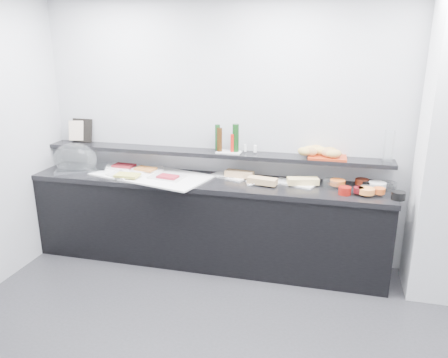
% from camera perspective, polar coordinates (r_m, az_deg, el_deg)
% --- Properties ---
extents(back_wall, '(5.00, 0.02, 2.70)m').
position_cam_1_polar(back_wall, '(4.43, 7.44, 5.97)').
color(back_wall, '#B2B4B9').
rests_on(back_wall, ground).
extents(buffet_cabinet, '(3.60, 0.60, 0.85)m').
position_cam_1_polar(buffet_cabinet, '(4.55, -2.29, -5.78)').
color(buffet_cabinet, black).
rests_on(buffet_cabinet, ground).
extents(counter_top, '(3.62, 0.62, 0.05)m').
position_cam_1_polar(counter_top, '(4.40, -2.36, -0.38)').
color(counter_top, black).
rests_on(counter_top, buffet_cabinet).
extents(wall_shelf, '(3.60, 0.25, 0.04)m').
position_cam_1_polar(wall_shelf, '(4.49, -1.77, 3.38)').
color(wall_shelf, black).
rests_on(wall_shelf, back_wall).
extents(cloche_base, '(0.60, 0.51, 0.04)m').
position_cam_1_polar(cloche_base, '(4.92, -18.06, 1.25)').
color(cloche_base, silver).
rests_on(cloche_base, counter_top).
extents(cloche_dome, '(0.50, 0.33, 0.34)m').
position_cam_1_polar(cloche_dome, '(4.95, -18.86, 2.53)').
color(cloche_dome, silver).
rests_on(cloche_dome, cloche_base).
extents(linen_runner, '(1.36, 0.89, 0.01)m').
position_cam_1_polar(linen_runner, '(4.58, -9.67, 0.54)').
color(linen_runner, white).
rests_on(linen_runner, counter_top).
extents(platter_meat_a, '(0.40, 0.32, 0.01)m').
position_cam_1_polar(platter_meat_a, '(4.89, -13.65, 1.55)').
color(platter_meat_a, white).
rests_on(platter_meat_a, linen_runner).
extents(food_meat_a, '(0.24, 0.16, 0.02)m').
position_cam_1_polar(food_meat_a, '(4.86, -12.94, 1.72)').
color(food_meat_a, maroon).
rests_on(food_meat_a, platter_meat_a).
extents(platter_salmon, '(0.40, 0.34, 0.01)m').
position_cam_1_polar(platter_salmon, '(4.74, -9.98, 1.27)').
color(platter_salmon, white).
rests_on(platter_salmon, linen_runner).
extents(food_salmon, '(0.24, 0.18, 0.02)m').
position_cam_1_polar(food_salmon, '(4.69, -10.20, 1.32)').
color(food_salmon, orange).
rests_on(food_salmon, platter_salmon).
extents(platter_cheese, '(0.33, 0.28, 0.01)m').
position_cam_1_polar(platter_cheese, '(4.58, -13.30, 0.51)').
color(platter_cheese, white).
rests_on(platter_cheese, linen_runner).
extents(food_cheese, '(0.24, 0.16, 0.02)m').
position_cam_1_polar(food_cheese, '(4.50, -12.52, 0.49)').
color(food_cheese, '#CFC950').
rests_on(food_cheese, platter_cheese).
extents(platter_meat_b, '(0.37, 0.28, 0.01)m').
position_cam_1_polar(platter_meat_b, '(4.43, -7.44, 0.28)').
color(platter_meat_b, silver).
rests_on(platter_meat_b, linen_runner).
extents(food_meat_b, '(0.21, 0.15, 0.02)m').
position_cam_1_polar(food_meat_b, '(4.38, -7.35, 0.31)').
color(food_meat_b, maroon).
rests_on(food_meat_b, platter_meat_b).
extents(sandwich_plate_left, '(0.41, 0.29, 0.01)m').
position_cam_1_polar(sandwich_plate_left, '(4.46, 0.64, 0.33)').
color(sandwich_plate_left, white).
rests_on(sandwich_plate_left, counter_top).
extents(sandwich_food_left, '(0.30, 0.15, 0.06)m').
position_cam_1_polar(sandwich_food_left, '(4.42, 2.02, 0.67)').
color(sandwich_food_left, tan).
rests_on(sandwich_food_left, sandwich_plate_left).
extents(tongs_left, '(0.16, 0.01, 0.01)m').
position_cam_1_polar(tongs_left, '(4.39, 0.23, 0.21)').
color(tongs_left, silver).
rests_on(tongs_left, sandwich_plate_left).
extents(sandwich_plate_mid, '(0.33, 0.22, 0.01)m').
position_cam_1_polar(sandwich_plate_mid, '(4.28, 4.96, -0.46)').
color(sandwich_plate_mid, white).
rests_on(sandwich_plate_mid, counter_top).
extents(sandwich_food_mid, '(0.30, 0.16, 0.06)m').
position_cam_1_polar(sandwich_food_mid, '(4.21, 5.01, -0.24)').
color(sandwich_food_mid, tan).
rests_on(sandwich_food_mid, sandwich_plate_mid).
extents(tongs_mid, '(0.14, 0.10, 0.01)m').
position_cam_1_polar(tongs_mid, '(4.20, 4.19, -0.65)').
color(tongs_mid, silver).
rests_on(tongs_mid, sandwich_plate_mid).
extents(sandwich_plate_right, '(0.44, 0.30, 0.01)m').
position_cam_1_polar(sandwich_plate_right, '(4.30, 9.19, -0.56)').
color(sandwich_plate_right, silver).
rests_on(sandwich_plate_right, counter_top).
extents(sandwich_food_right, '(0.32, 0.19, 0.06)m').
position_cam_1_polar(sandwich_food_right, '(4.26, 10.27, -0.25)').
color(sandwich_food_right, '#E3C477').
rests_on(sandwich_food_right, sandwich_plate_right).
extents(tongs_right, '(0.14, 0.09, 0.01)m').
position_cam_1_polar(tongs_right, '(4.27, 9.37, -0.55)').
color(tongs_right, silver).
rests_on(tongs_right, sandwich_plate_right).
extents(bowl_glass_fruit, '(0.23, 0.23, 0.07)m').
position_cam_1_polar(bowl_glass_fruit, '(4.27, 13.95, -0.58)').
color(bowl_glass_fruit, white).
rests_on(bowl_glass_fruit, counter_top).
extents(fill_glass_fruit, '(0.18, 0.18, 0.05)m').
position_cam_1_polar(fill_glass_fruit, '(4.28, 14.61, -0.43)').
color(fill_glass_fruit, orange).
rests_on(fill_glass_fruit, bowl_glass_fruit).
extents(bowl_black_jam, '(0.17, 0.17, 0.07)m').
position_cam_1_polar(bowl_black_jam, '(4.34, 18.37, -0.68)').
color(bowl_black_jam, black).
rests_on(bowl_black_jam, counter_top).
extents(fill_black_jam, '(0.14, 0.14, 0.05)m').
position_cam_1_polar(fill_black_jam, '(4.37, 17.58, -0.33)').
color(fill_black_jam, '#55190C').
rests_on(fill_black_jam, bowl_black_jam).
extents(bowl_glass_cream, '(0.18, 0.18, 0.07)m').
position_cam_1_polar(bowl_glass_cream, '(4.36, 20.64, -0.83)').
color(bowl_glass_cream, silver).
rests_on(bowl_glass_cream, counter_top).
extents(fill_glass_cream, '(0.18, 0.18, 0.05)m').
position_cam_1_polar(fill_glass_cream, '(4.31, 19.41, -0.73)').
color(fill_glass_cream, white).
rests_on(fill_glass_cream, bowl_glass_cream).
extents(bowl_red_jam, '(0.15, 0.15, 0.07)m').
position_cam_1_polar(bowl_red_jam, '(4.09, 15.49, -1.49)').
color(bowl_red_jam, maroon).
rests_on(bowl_red_jam, counter_top).
extents(fill_red_jam, '(0.11, 0.11, 0.05)m').
position_cam_1_polar(fill_red_jam, '(4.11, 17.20, -1.39)').
color(fill_red_jam, '#510B0F').
rests_on(fill_red_jam, bowl_red_jam).
extents(bowl_glass_salmon, '(0.17, 0.17, 0.07)m').
position_cam_1_polar(bowl_glass_salmon, '(4.16, 18.36, -1.46)').
color(bowl_glass_salmon, white).
rests_on(bowl_glass_salmon, counter_top).
extents(fill_glass_salmon, '(0.16, 0.16, 0.05)m').
position_cam_1_polar(fill_glass_salmon, '(4.11, 18.10, -1.49)').
color(fill_glass_salmon, '#FF913E').
rests_on(fill_glass_salmon, bowl_glass_salmon).
extents(bowl_black_fruit, '(0.16, 0.16, 0.07)m').
position_cam_1_polar(bowl_black_fruit, '(4.12, 21.81, -2.03)').
color(bowl_black_fruit, black).
rests_on(bowl_black_fruit, counter_top).
extents(fill_black_fruit, '(0.14, 0.14, 0.05)m').
position_cam_1_polar(fill_black_fruit, '(4.15, 19.61, -1.44)').
color(fill_black_fruit, '#DD591E').
rests_on(fill_black_fruit, bowl_black_fruit).
extents(framed_print, '(0.24, 0.09, 0.26)m').
position_cam_1_polar(framed_print, '(5.15, -18.04, 6.06)').
color(framed_print, black).
rests_on(framed_print, wall_shelf).
extents(print_art, '(0.18, 0.09, 0.22)m').
position_cam_1_polar(print_art, '(5.16, -18.70, 6.01)').
color(print_art, beige).
rests_on(print_art, framed_print).
extents(condiment_tray, '(0.25, 0.16, 0.01)m').
position_cam_1_polar(condiment_tray, '(4.43, 0.67, 3.54)').
color(condiment_tray, white).
rests_on(condiment_tray, wall_shelf).
extents(bottle_green_a, '(0.07, 0.07, 0.26)m').
position_cam_1_polar(bottle_green_a, '(4.48, -0.85, 5.48)').
color(bottle_green_a, '#103D16').
rests_on(bottle_green_a, condiment_tray).
extents(bottle_brown, '(0.06, 0.06, 0.24)m').
position_cam_1_polar(bottle_brown, '(4.41, -0.58, 5.16)').
color(bottle_brown, '#39200A').
rests_on(bottle_brown, condiment_tray).
extents(bottle_green_b, '(0.09, 0.09, 0.28)m').
position_cam_1_polar(bottle_green_b, '(4.40, 1.53, 5.38)').
color(bottle_green_b, '#0E3510').
rests_on(bottle_green_b, condiment_tray).
extents(bottle_hot, '(0.05, 0.05, 0.18)m').
position_cam_1_polar(bottle_hot, '(4.40, 1.15, 4.74)').
color(bottle_hot, red).
rests_on(bottle_hot, condiment_tray).
extents(shaker_salt, '(0.03, 0.03, 0.07)m').
position_cam_1_polar(shaker_salt, '(4.43, 2.79, 4.06)').
color(shaker_salt, white).
rests_on(shaker_salt, condiment_tray).
extents(shaker_pepper, '(0.04, 0.04, 0.07)m').
position_cam_1_polar(shaker_pepper, '(4.40, 4.09, 3.97)').
color(shaker_pepper, white).
rests_on(shaker_pepper, condiment_tray).
extents(bread_tray, '(0.37, 0.26, 0.02)m').
position_cam_1_polar(bread_tray, '(4.33, 13.34, 2.81)').
color(bread_tray, '#AE3112').
rests_on(bread_tray, wall_shelf).
extents(bread_roll_nw, '(0.17, 0.13, 0.08)m').
position_cam_1_polar(bread_roll_nw, '(4.37, 11.20, 3.76)').
color(bread_roll_nw, '#D6AA51').
rests_on(bread_roll_nw, bread_tray).
extents(bread_roll_n, '(0.16, 0.13, 0.08)m').
position_cam_1_polar(bread_roll_n, '(4.43, 11.96, 3.89)').
color(bread_roll_n, tan).
rests_on(bread_roll_n, bread_tray).
extents(bread_roll_ne, '(0.18, 0.14, 0.08)m').
position_cam_1_polar(bread_roll_ne, '(4.35, 13.59, 3.55)').
color(bread_roll_ne, '#B68845').
rests_on(bread_roll_ne, bread_tray).
extents(bread_roll_sw, '(0.16, 0.13, 0.08)m').
position_cam_1_polar(bread_roll_sw, '(4.29, 10.45, 3.57)').
color(bread_roll_sw, tan).
rests_on(bread_roll_sw, bread_tray).
extents(bread_roll_s, '(0.18, 0.15, 0.08)m').
position_cam_1_polar(bread_roll_s, '(4.26, 14.14, 3.22)').
color(bread_roll_s, tan).
rests_on(bread_roll_s, bread_tray).
extents(bread_roll_se, '(0.16, 0.13, 0.08)m').
position_cam_1_polar(bread_roll_se, '(4.28, 13.48, 3.31)').
color(bread_roll_se, '#B97E46').
rests_on(bread_roll_se, bread_tray).
extents(bread_roll_midw, '(0.13, 0.10, 0.08)m').
position_cam_1_polar(bread_roll_midw, '(4.29, 11.32, 3.50)').
color(bread_roll_midw, '#AC7B41').
rests_on(bread_roll_midw, bread_tray).
extents(bread_roll_mide, '(0.14, 0.09, 0.08)m').
position_cam_1_polar(bread_roll_mide, '(4.35, 12.50, 3.62)').
color(bread_roll_mide, '#D8B052').
rests_on(bread_roll_mide, bread_tray).
extents(carafe, '(0.10, 0.10, 0.30)m').
position_cam_1_polar(carafe, '(4.30, 20.70, 3.97)').
color(carafe, silver).
rests_on(carafe, wall_shelf).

